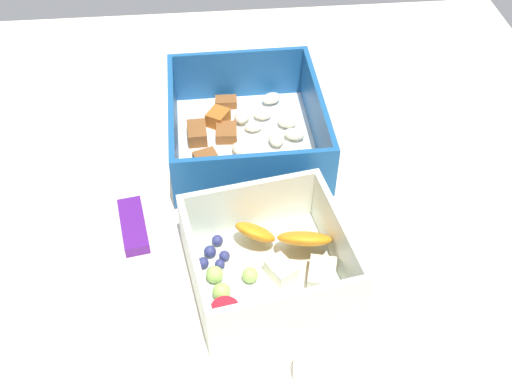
{
  "coord_description": "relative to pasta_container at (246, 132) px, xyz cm",
  "views": [
    {
      "loc": [
        -45.33,
        4.94,
        48.3
      ],
      "look_at": [
        -1.38,
        0.78,
        4.0
      ],
      "focal_mm": 42.73,
      "sensor_mm": 36.0,
      "label": 1
    }
  ],
  "objects": [
    {
      "name": "table_surface",
      "position": [
        -8.13,
        -1.02,
        -3.14
      ],
      "size": [
        80.0,
        80.0,
        2.0
      ],
      "primitive_type": "cube",
      "color": "beige",
      "rests_on": "ground"
    },
    {
      "name": "fruit_bowl",
      "position": [
        -18.83,
        -0.6,
        0.07
      ],
      "size": [
        15.88,
        16.12,
        6.26
      ],
      "rotation": [
        0.0,
        0.0,
        0.17
      ],
      "color": "silver",
      "rests_on": "table_surface"
    },
    {
      "name": "candy_bar",
      "position": [
        -11.73,
        12.37,
        -1.54
      ],
      "size": [
        7.31,
        3.56,
        1.2
      ],
      "primitive_type": "cube",
      "rotation": [
        0.0,
        0.0,
        0.17
      ],
      "color": "#51197A",
      "rests_on": "table_surface"
    },
    {
      "name": "pasta_container",
      "position": [
        0.0,
        0.0,
        0.0
      ],
      "size": [
        19.5,
        17.09,
        6.94
      ],
      "rotation": [
        0.0,
        0.0,
        0.02
      ],
      "color": "white",
      "rests_on": "table_surface"
    },
    {
      "name": "paper_cup_liner",
      "position": [
        -29.36,
        -3.3,
        -1.26
      ],
      "size": [
        3.78,
        3.78,
        1.75
      ],
      "primitive_type": "cylinder",
      "color": "white",
      "rests_on": "table_surface"
    }
  ]
}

